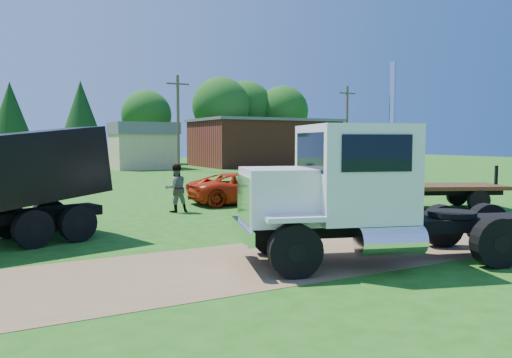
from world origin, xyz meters
name	(u,v)px	position (x,y,z in m)	size (l,w,h in m)	color
ground	(390,245)	(0.00, 0.00, 0.00)	(140.00, 140.00, 0.00)	#215312
dirt_track	(390,245)	(0.00, 0.00, 0.01)	(120.00, 4.20, 0.01)	brown
white_semi_tractor	(358,193)	(-2.04, -1.06, 1.65)	(8.17, 4.73, 4.84)	black
orange_pickup	(243,188)	(0.54, 10.21, 0.71)	(2.34, 5.08, 1.41)	red
flatbed_trailer	(417,190)	(6.21, 5.07, 0.78)	(7.39, 4.83, 1.83)	#3E2013
spectator_b	(176,188)	(-3.16, 8.89, 0.97)	(0.95, 0.74, 1.94)	#999999
brick_building	(264,142)	(18.00, 40.00, 2.66)	(15.40, 10.40, 5.30)	brown
tan_shed	(143,145)	(4.00, 40.00, 2.42)	(6.20, 5.40, 4.70)	tan
utility_poles	(178,121)	(6.00, 35.00, 4.71)	(42.20, 0.28, 9.00)	#443226
tree_row	(107,106)	(2.46, 50.16, 6.97)	(55.43, 13.52, 11.17)	#352915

